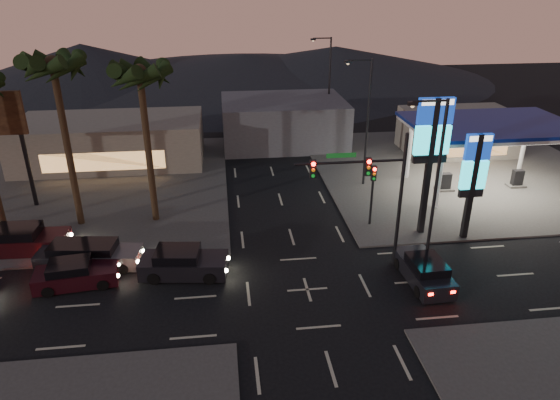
{
  "coord_description": "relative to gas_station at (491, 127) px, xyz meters",
  "views": [
    {
      "loc": [
        -4.21,
        -22.27,
        15.55
      ],
      "look_at": [
        -0.85,
        5.3,
        3.0
      ],
      "focal_mm": 32.0,
      "sensor_mm": 36.0,
      "label": 1
    }
  ],
  "objects": [
    {
      "name": "building_far_west",
      "position": [
        -30.0,
        10.0,
        -3.08
      ],
      "size": [
        16.0,
        8.0,
        4.0
      ],
      "primitive_type": "cube",
      "color": "#726B5B",
      "rests_on": "ground"
    },
    {
      "name": "streetlight_far",
      "position": [
        -9.21,
        16.0,
        0.64
      ],
      "size": [
        2.14,
        0.25,
        10.0
      ],
      "color": "black",
      "rests_on": "ground"
    },
    {
      "name": "building_far_mid",
      "position": [
        -14.0,
        14.0,
        -2.88
      ],
      "size": [
        12.0,
        9.0,
        4.4
      ],
      "primitive_type": "cube",
      "color": "#4C4C51",
      "rests_on": "ground"
    },
    {
      "name": "car_lane_a_front",
      "position": [
        -22.73,
        -9.68,
        -4.33
      ],
      "size": [
        5.13,
        2.59,
        1.62
      ],
      "color": "black",
      "rests_on": "ground"
    },
    {
      "name": "convenience_store",
      "position": [
        2.0,
        9.0,
        -3.08
      ],
      "size": [
        10.0,
        6.0,
        4.0
      ],
      "primitive_type": "cube",
      "color": "#726B5B",
      "rests_on": "ground"
    },
    {
      "name": "gas_station",
      "position": [
        0.0,
        0.0,
        0.0
      ],
      "size": [
        12.2,
        8.2,
        5.47
      ],
      "color": "silver",
      "rests_on": "ground"
    },
    {
      "name": "palm_b",
      "position": [
        -30.0,
        -2.5,
        4.89
      ],
      "size": [
        4.41,
        4.41,
        11.46
      ],
      "color": "black",
      "rests_on": "ground"
    },
    {
      "name": "car_lane_b_mid",
      "position": [
        -29.0,
        -7.91,
        -4.4
      ],
      "size": [
        4.65,
        2.29,
        1.47
      ],
      "color": "black",
      "rests_on": "ground"
    },
    {
      "name": "pylon_sign_tall",
      "position": [
        -7.5,
        -6.5,
        1.31
      ],
      "size": [
        2.2,
        0.35,
        9.0
      ],
      "color": "black",
      "rests_on": "ground"
    },
    {
      "name": "pylon_sign_short",
      "position": [
        -5.0,
        -7.5,
        -0.42
      ],
      "size": [
        1.6,
        0.35,
        7.0
      ],
      "color": "black",
      "rests_on": "ground"
    },
    {
      "name": "corner_lot_nw",
      "position": [
        -32.0,
        4.0,
        -5.02
      ],
      "size": [
        24.0,
        24.0,
        0.12
      ],
      "primitive_type": "cube",
      "color": "#47443F",
      "rests_on": "ground"
    },
    {
      "name": "hill_center",
      "position": [
        -16.0,
        48.0,
        -3.08
      ],
      "size": [
        60.0,
        60.0,
        4.0
      ],
      "primitive_type": "cone",
      "color": "black",
      "rests_on": "ground"
    },
    {
      "name": "car_lane_b_rear",
      "position": [
        -32.52,
        -5.89,
        -4.3
      ],
      "size": [
        5.24,
        2.37,
        1.68
      ],
      "color": "black",
      "rests_on": "ground"
    },
    {
      "name": "streetlight_near",
      "position": [
        -9.21,
        -11.0,
        0.64
      ],
      "size": [
        2.14,
        0.25,
        10.0
      ],
      "color": "black",
      "rests_on": "ground"
    },
    {
      "name": "car_lane_b_front",
      "position": [
        -27.51,
        -8.11,
        -4.39
      ],
      "size": [
        4.69,
        2.37,
        1.48
      ],
      "color": "#59595B",
      "rests_on": "ground"
    },
    {
      "name": "hill_right",
      "position": [
        -1.0,
        48.0,
        -2.58
      ],
      "size": [
        50.0,
        50.0,
        5.0
      ],
      "primitive_type": "cone",
      "color": "black",
      "rests_on": "ground"
    },
    {
      "name": "hill_left",
      "position": [
        -41.0,
        48.0,
        -2.08
      ],
      "size": [
        40.0,
        40.0,
        6.0
      ],
      "primitive_type": "cone",
      "color": "black",
      "rests_on": "ground"
    },
    {
      "name": "pedestal_signal",
      "position": [
        -10.5,
        -5.02,
        -2.16
      ],
      "size": [
        0.32,
        0.39,
        4.3
      ],
      "color": "black",
      "rests_on": "ground"
    },
    {
      "name": "streetlight_mid",
      "position": [
        -9.21,
        2.0,
        0.64
      ],
      "size": [
        2.14,
        0.25,
        10.0
      ],
      "color": "black",
      "rests_on": "ground"
    },
    {
      "name": "corner_lot_ne",
      "position": [
        0.0,
        4.0,
        -5.02
      ],
      "size": [
        24.0,
        24.0,
        0.12
      ],
      "primitive_type": "cube",
      "color": "#47443F",
      "rests_on": "ground"
    },
    {
      "name": "palm_a",
      "position": [
        -25.0,
        -2.5,
        4.35
      ],
      "size": [
        4.41,
        4.41,
        10.86
      ],
      "color": "black",
      "rests_on": "ground"
    },
    {
      "name": "car_lane_a_mid",
      "position": [
        -28.5,
        -10.01,
        -4.4
      ],
      "size": [
        4.62,
        2.33,
        1.46
      ],
      "color": "black",
      "rests_on": "ground"
    },
    {
      "name": "suv_station",
      "position": [
        -9.5,
        -12.01,
        -4.39
      ],
      "size": [
        2.11,
        4.58,
        1.5
      ],
      "color": "black",
      "rests_on": "ground"
    },
    {
      "name": "ground",
      "position": [
        -16.0,
        -12.0,
        -5.08
      ],
      "size": [
        140.0,
        140.0,
        0.0
      ],
      "primitive_type": "plane",
      "color": "black",
      "rests_on": "ground"
    },
    {
      "name": "traffic_signal_mast",
      "position": [
        -12.24,
        -10.01,
        0.15
      ],
      "size": [
        6.1,
        0.39,
        8.0
      ],
      "color": "black",
      "rests_on": "ground"
    }
  ]
}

